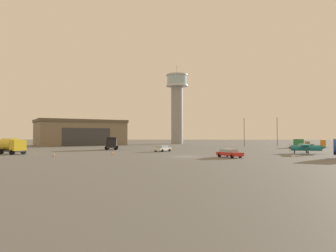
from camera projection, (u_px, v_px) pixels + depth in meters
name	position (u px, v px, depth m)	size (l,w,h in m)	color
ground_plane	(186.00, 156.00, 52.55)	(400.00, 400.00, 0.00)	#60605E
control_tower	(177.00, 101.00, 130.95)	(9.21, 9.21, 33.34)	gray
hangar	(80.00, 133.00, 112.13)	(34.87, 31.34, 9.06)	#7A6B56
airplane_teal	(307.00, 147.00, 60.86)	(7.08, 9.06, 2.67)	teal
truck_fuel_tanker_yellow	(12.00, 145.00, 58.83)	(6.38, 5.19, 3.02)	#38383D
truck_box_black	(112.00, 143.00, 77.23)	(3.80, 5.95, 3.10)	#38383D
truck_flatbed_green	(302.00, 143.00, 90.32)	(6.41, 4.91, 2.48)	#38383D
car_white	(162.00, 148.00, 68.14)	(3.76, 4.63, 1.37)	white
car_red	(229.00, 153.00, 49.96)	(4.09, 4.82, 1.37)	red
light_post_north	(244.00, 129.00, 98.36)	(0.44, 0.44, 9.30)	#38383D
light_post_centre	(277.00, 129.00, 105.65)	(0.44, 0.44, 9.87)	#38383D
traffic_cone_near_left	(112.00, 153.00, 57.76)	(0.36, 0.36, 0.67)	black
traffic_cone_near_right	(54.00, 155.00, 52.98)	(0.36, 0.36, 0.60)	black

